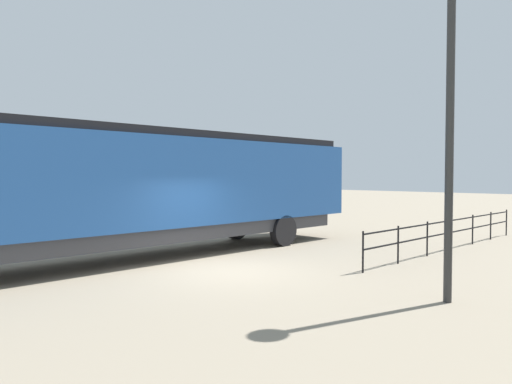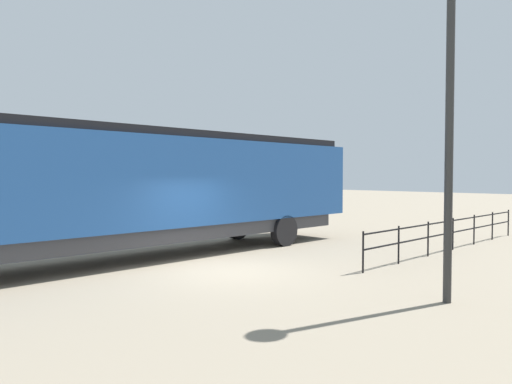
% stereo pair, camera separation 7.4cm
% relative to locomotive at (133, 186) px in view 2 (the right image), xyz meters
% --- Properties ---
extents(ground_plane, '(120.00, 120.00, 0.00)m').
position_rel_locomotive_xyz_m(ground_plane, '(3.16, 0.92, -2.19)').
color(ground_plane, gray).
extents(locomotive, '(2.82, 18.37, 3.87)m').
position_rel_locomotive_xyz_m(locomotive, '(0.00, 0.00, 0.00)').
color(locomotive, navy).
rests_on(locomotive, ground_plane).
extents(lamp_post, '(0.59, 0.59, 6.62)m').
position_rel_locomotive_xyz_m(lamp_post, '(8.55, 2.04, 2.74)').
color(lamp_post, '#2D2D2D').
rests_on(lamp_post, ground_plane).
extents(platform_fence, '(0.05, 10.86, 1.08)m').
position_rel_locomotive_xyz_m(platform_fence, '(5.82, 8.68, -1.49)').
color(platform_fence, black).
rests_on(platform_fence, ground_plane).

